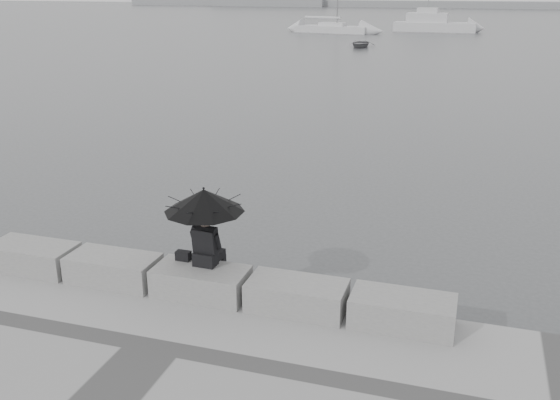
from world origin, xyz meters
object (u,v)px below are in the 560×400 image
(seated_person, at_px, (204,207))
(dinghy, at_px, (360,44))
(sailboat_left, at_px, (332,28))
(motor_cruiser, at_px, (435,24))

(seated_person, relative_size, dinghy, 0.39)
(sailboat_left, bearing_deg, seated_person, -70.37)
(sailboat_left, height_order, motor_cruiser, sailboat_left)
(seated_person, bearing_deg, sailboat_left, 103.14)
(sailboat_left, distance_m, dinghy, 18.17)
(seated_person, xyz_separation_m, dinghy, (-6.55, 49.75, -1.74))
(motor_cruiser, height_order, dinghy, motor_cruiser)
(sailboat_left, bearing_deg, motor_cruiser, 34.42)
(motor_cruiser, relative_size, dinghy, 2.78)
(dinghy, bearing_deg, motor_cruiser, 77.02)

